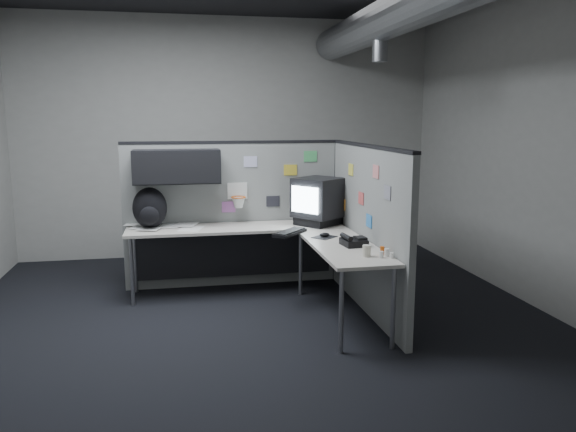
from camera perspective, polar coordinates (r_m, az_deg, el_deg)
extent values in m
cube|color=black|center=(5.30, -2.99, -10.89)|extent=(5.60, 5.60, 0.01)
cube|color=#9E9E99|center=(7.75, -6.04, 7.85)|extent=(5.60, 0.01, 3.20)
cube|color=#9E9E99|center=(2.23, 6.82, 2.59)|extent=(5.60, 0.01, 3.20)
cube|color=#9E9E99|center=(6.02, 24.49, 6.41)|extent=(0.01, 5.60, 3.20)
cylinder|color=slate|center=(5.41, 12.52, 20.05)|extent=(0.40, 5.49, 0.40)
cylinder|color=slate|center=(6.11, 9.33, 16.60)|extent=(0.16, 0.16, 0.30)
cube|color=gray|center=(6.33, -5.47, 0.09)|extent=(2.43, 0.06, 1.60)
cube|color=black|center=(6.24, -5.60, 7.49)|extent=(2.43, 0.07, 0.03)
cube|color=black|center=(6.55, 4.91, 0.43)|extent=(0.07, 0.07, 1.60)
cube|color=black|center=(6.03, -11.22, 4.97)|extent=(0.90, 0.35, 0.35)
cube|color=black|center=(5.85, -11.23, 4.82)|extent=(0.90, 0.02, 0.33)
cube|color=silver|center=(6.25, -5.16, 2.57)|extent=(0.22, 0.02, 0.18)
torus|color=#D85914|center=(6.17, -5.06, 1.91)|extent=(0.16, 0.16, 0.01)
cone|color=white|center=(6.18, -5.06, 1.36)|extent=(0.14, 0.14, 0.11)
cube|color=silver|center=(6.24, -13.41, 1.77)|extent=(0.15, 0.01, 0.12)
cube|color=silver|center=(6.24, -3.83, 5.53)|extent=(0.15, 0.01, 0.12)
cube|color=#26262D|center=(6.33, -1.54, 1.51)|extent=(0.15, 0.01, 0.12)
cube|color=gold|center=(6.32, 0.24, 4.70)|extent=(0.15, 0.01, 0.12)
cube|color=#4CB266|center=(6.36, 2.29, 6.08)|extent=(0.15, 0.01, 0.12)
cube|color=#B266B2|center=(6.27, -6.05, 0.92)|extent=(0.15, 0.01, 0.12)
cube|color=gray|center=(5.53, 7.98, -1.40)|extent=(0.06, 2.23, 1.60)
cube|color=black|center=(5.43, 8.19, 7.06)|extent=(0.07, 2.23, 0.03)
cube|color=#E5D84C|center=(5.85, 6.40, 4.70)|extent=(0.01, 0.15, 0.12)
cube|color=#CC4C4C|center=(5.55, 7.43, 1.79)|extent=(0.01, 0.15, 0.12)
cube|color=#D87F7F|center=(5.14, 8.91, 4.47)|extent=(0.01, 0.15, 0.12)
cube|color=orange|center=(6.13, 5.63, 1.20)|extent=(0.01, 0.15, 0.12)
cube|color=gray|center=(4.87, 10.06, 2.37)|extent=(0.01, 0.15, 0.12)
cube|color=#337FCC|center=(5.34, 8.23, -0.50)|extent=(0.01, 0.15, 0.12)
cube|color=beige|center=(6.03, -5.30, -1.22)|extent=(2.30, 0.56, 0.03)
cube|color=beige|center=(5.18, 5.64, -3.09)|extent=(0.56, 1.55, 0.03)
cube|color=black|center=(6.31, -5.46, -3.64)|extent=(2.18, 0.02, 0.55)
cylinder|color=gray|center=(5.89, -15.58, -5.47)|extent=(0.04, 0.04, 0.70)
cylinder|color=gray|center=(6.32, -15.28, -4.42)|extent=(0.04, 0.04, 0.70)
cylinder|color=gray|center=(6.00, 1.27, -4.81)|extent=(0.04, 0.04, 0.70)
cylinder|color=gray|center=(4.57, 5.44, -9.65)|extent=(0.04, 0.04, 0.70)
cylinder|color=gray|center=(4.71, 10.64, -9.18)|extent=(0.04, 0.04, 0.70)
cube|color=black|center=(6.13, 3.12, -0.46)|extent=(0.56, 0.55, 0.08)
cube|color=black|center=(6.09, 3.14, 1.90)|extent=(0.63, 0.63, 0.42)
cube|color=white|center=(5.90, 1.71, 1.66)|extent=(0.22, 0.28, 0.28)
cube|color=black|center=(5.61, 0.18, -1.72)|extent=(0.40, 0.43, 0.03)
cube|color=black|center=(5.61, 0.18, -1.53)|extent=(0.36, 0.39, 0.01)
cube|color=black|center=(5.48, 3.74, -2.14)|extent=(0.27, 0.27, 0.01)
ellipsoid|color=black|center=(5.48, 3.74, -1.91)|extent=(0.11, 0.07, 0.04)
cube|color=black|center=(5.15, 6.70, -2.67)|extent=(0.22, 0.24, 0.06)
cylinder|color=black|center=(5.12, 5.95, -2.12)|extent=(0.07, 0.21, 0.04)
cube|color=black|center=(5.16, 7.36, -2.21)|extent=(0.10, 0.13, 0.02)
cylinder|color=silver|center=(4.79, 9.99, -3.68)|extent=(0.05, 0.05, 0.07)
cylinder|color=silver|center=(4.74, 9.46, -3.89)|extent=(0.04, 0.04, 0.06)
cylinder|color=silver|center=(4.74, 10.50, -3.97)|extent=(0.04, 0.04, 0.05)
cylinder|color=#D85914|center=(4.83, 9.55, -3.51)|extent=(0.04, 0.04, 0.07)
cylinder|color=beige|center=(4.76, 8.00, -3.52)|extent=(0.09, 0.09, 0.10)
cube|color=white|center=(5.96, -9.84, -1.30)|extent=(0.30, 0.36, 0.00)
cube|color=white|center=(6.18, -11.83, -0.93)|extent=(0.30, 0.36, 0.00)
cube|color=white|center=(6.16, -14.45, -1.04)|extent=(0.30, 0.36, 0.00)
cube|color=white|center=(6.18, -10.29, -0.81)|extent=(0.30, 0.36, 0.00)
cube|color=white|center=(6.05, -13.78, -1.15)|extent=(0.30, 0.36, 0.00)
cube|color=white|center=(6.31, -14.98, -0.71)|extent=(0.30, 0.36, 0.00)
ellipsoid|color=black|center=(6.05, -13.86, 0.80)|extent=(0.42, 0.36, 0.43)
ellipsoid|color=black|center=(5.92, -13.90, 0.01)|extent=(0.22, 0.17, 0.20)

